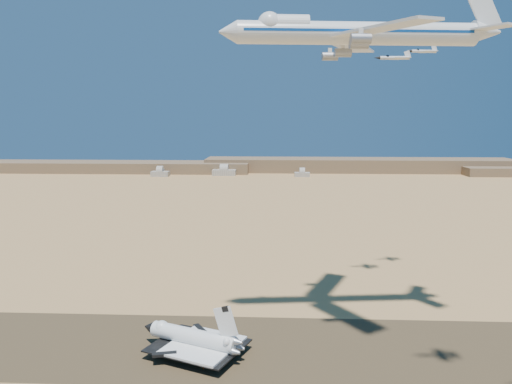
{
  "coord_description": "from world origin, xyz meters",
  "views": [
    {
      "loc": [
        11.85,
        -152.94,
        74.38
      ],
      "look_at": [
        4.1,
        8.0,
        50.21
      ],
      "focal_mm": 35.0,
      "sensor_mm": 36.0,
      "label": 1
    }
  ],
  "objects_px": {
    "crew_a": "(218,363)",
    "chase_jet_d": "(423,51)",
    "crew_b": "(204,366)",
    "chase_jet_c": "(394,58)",
    "carrier_747": "(349,33)",
    "shuttle": "(193,339)",
    "crew_c": "(213,361)"
  },
  "relations": [
    {
      "from": "chase_jet_d",
      "to": "carrier_747",
      "type": "bearing_deg",
      "value": -132.83
    },
    {
      "from": "crew_a",
      "to": "crew_b",
      "type": "height_order",
      "value": "crew_a"
    },
    {
      "from": "carrier_747",
      "to": "crew_c",
      "type": "bearing_deg",
      "value": -159.47
    },
    {
      "from": "crew_b",
      "to": "crew_c",
      "type": "relative_size",
      "value": 0.87
    },
    {
      "from": "crew_c",
      "to": "chase_jet_c",
      "type": "bearing_deg",
      "value": -85.75
    },
    {
      "from": "shuttle",
      "to": "crew_c",
      "type": "xyz_separation_m",
      "value": [
        7.25,
        -6.97,
        -3.83
      ]
    },
    {
      "from": "crew_a",
      "to": "shuttle",
      "type": "bearing_deg",
      "value": 42.26
    },
    {
      "from": "shuttle",
      "to": "crew_b",
      "type": "relative_size",
      "value": 22.32
    },
    {
      "from": "crew_a",
      "to": "chase_jet_c",
      "type": "xyz_separation_m",
      "value": [
        64.09,
        69.76,
        97.34
      ]
    },
    {
      "from": "chase_jet_c",
      "to": "chase_jet_d",
      "type": "distance_m",
      "value": 20.06
    },
    {
      "from": "crew_c",
      "to": "crew_a",
      "type": "bearing_deg",
      "value": -160.08
    },
    {
      "from": "shuttle",
      "to": "crew_a",
      "type": "relative_size",
      "value": 20.76
    },
    {
      "from": "carrier_747",
      "to": "chase_jet_d",
      "type": "height_order",
      "value": "carrier_747"
    },
    {
      "from": "crew_a",
      "to": "chase_jet_c",
      "type": "distance_m",
      "value": 135.82
    },
    {
      "from": "crew_a",
      "to": "chase_jet_d",
      "type": "distance_m",
      "value": 152.77
    },
    {
      "from": "crew_a",
      "to": "chase_jet_c",
      "type": "relative_size",
      "value": 0.12
    },
    {
      "from": "crew_b",
      "to": "chase_jet_c",
      "type": "relative_size",
      "value": 0.11
    },
    {
      "from": "crew_b",
      "to": "chase_jet_d",
      "type": "distance_m",
      "value": 156.1
    },
    {
      "from": "crew_b",
      "to": "chase_jet_d",
      "type": "relative_size",
      "value": 0.12
    },
    {
      "from": "carrier_747",
      "to": "crew_a",
      "type": "height_order",
      "value": "carrier_747"
    },
    {
      "from": "crew_c",
      "to": "chase_jet_d",
      "type": "distance_m",
      "value": 153.16
    },
    {
      "from": "crew_b",
      "to": "crew_c",
      "type": "xyz_separation_m",
      "value": [
        2.3,
        3.05,
        0.12
      ]
    },
    {
      "from": "crew_a",
      "to": "crew_c",
      "type": "xyz_separation_m",
      "value": [
        -1.8,
        0.96,
        0.06
      ]
    },
    {
      "from": "crew_c",
      "to": "chase_jet_c",
      "type": "relative_size",
      "value": 0.13
    },
    {
      "from": "crew_a",
      "to": "crew_b",
      "type": "xyz_separation_m",
      "value": [
        -4.1,
        -2.09,
        -0.06
      ]
    },
    {
      "from": "crew_b",
      "to": "chase_jet_d",
      "type": "bearing_deg",
      "value": -72.83
    },
    {
      "from": "carrier_747",
      "to": "chase_jet_c",
      "type": "xyz_separation_m",
      "value": [
        24.47,
        47.66,
        -2.12
      ]
    },
    {
      "from": "chase_jet_c",
      "to": "carrier_747",
      "type": "bearing_deg",
      "value": -121.29
    },
    {
      "from": "chase_jet_c",
      "to": "crew_b",
      "type": "bearing_deg",
      "value": -137.62
    },
    {
      "from": "carrier_747",
      "to": "chase_jet_c",
      "type": "distance_m",
      "value": 53.62
    },
    {
      "from": "crew_b",
      "to": "chase_jet_d",
      "type": "xyz_separation_m",
      "value": [
        83.18,
        84.52,
        101.51
      ]
    },
    {
      "from": "shuttle",
      "to": "crew_b",
      "type": "height_order",
      "value": "shuttle"
    }
  ]
}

